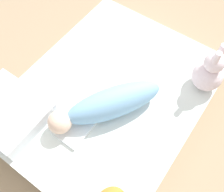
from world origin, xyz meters
The scene contains 6 objects.
ground_plane centered at (0.00, 0.00, 0.00)m, with size 12.00×12.00×0.00m, color #9E8466.
bed_mattress centered at (0.00, 0.00, 0.10)m, with size 1.23×0.96×0.21m.
burp_cloth centered at (0.28, -0.02, 0.22)m, with size 0.20×0.17×0.02m.
swaddled_baby centered at (0.11, 0.07, 0.29)m, with size 0.56×0.42×0.17m.
pillow centered at (0.43, -0.34, 0.25)m, with size 0.33×0.39×0.09m.
bunny_plush centered at (-0.35, 0.40, 0.32)m, with size 0.17×0.17×0.30m.
Camera 1 is at (0.61, 0.45, 1.46)m, focal length 42.00 mm.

